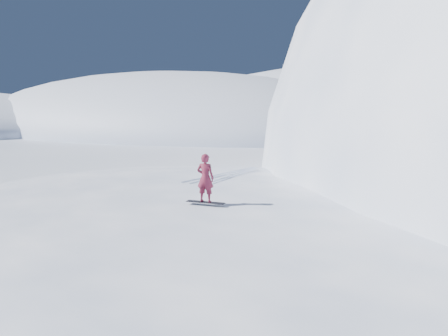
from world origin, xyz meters
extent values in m
plane|color=white|center=(0.00, 0.00, 0.00)|extent=(400.00, 400.00, 0.00)
ellipsoid|color=white|center=(1.00, 3.00, 0.00)|extent=(36.00, 28.00, 4.80)
ellipsoid|color=white|center=(-70.00, 60.00, 0.00)|extent=(120.00, 70.00, 28.00)
ellipsoid|color=white|center=(-40.00, 110.00, 0.00)|extent=(140.00, 90.00, 36.00)
ellipsoid|color=white|center=(-4.00, -2.00, 0.00)|extent=(6.00, 5.40, 0.80)
ellipsoid|color=white|center=(5.00, -3.00, 0.00)|extent=(5.00, 4.50, 0.70)
ellipsoid|color=white|center=(-2.00, 6.00, 0.00)|extent=(7.00, 6.30, 1.00)
ellipsoid|color=white|center=(7.00, 4.00, 0.00)|extent=(4.00, 3.60, 0.60)
cube|color=black|center=(2.63, -0.54, 2.41)|extent=(1.40, 0.70, 0.02)
imported|color=maroon|center=(2.63, -0.54, 3.26)|extent=(0.71, 0.58, 1.68)
ellipsoid|color=white|center=(-46.75, 46.08, 0.00)|extent=(9.96, 7.97, 6.97)
cube|color=silver|center=(-1.20, 4.83, 2.42)|extent=(0.49, 5.99, 0.04)
cube|color=silver|center=(-0.89, 4.83, 2.42)|extent=(0.89, 5.95, 0.04)
cube|color=silver|center=(-0.54, 4.83, 2.42)|extent=(1.48, 5.84, 0.04)
cube|color=silver|center=(-0.29, 4.83, 2.42)|extent=(1.60, 5.81, 0.04)
camera|label=1|loc=(12.59, -11.46, 5.66)|focal=35.00mm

